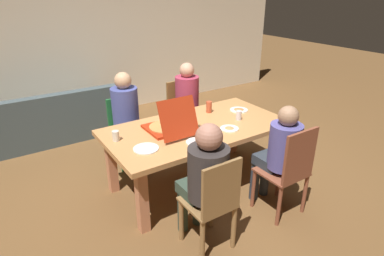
{
  "coord_description": "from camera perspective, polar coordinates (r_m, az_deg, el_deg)",
  "views": [
    {
      "loc": [
        -1.87,
        -2.76,
        2.2
      ],
      "look_at": [
        0.0,
        0.1,
        0.69
      ],
      "focal_mm": 30.3,
      "sensor_mm": 36.0,
      "label": 1
    }
  ],
  "objects": [
    {
      "name": "ground_plane",
      "position": [
        4.0,
        0.8,
        -9.59
      ],
      "size": [
        20.0,
        20.0,
        0.0
      ],
      "primitive_type": "plane",
      "color": "brown"
    },
    {
      "name": "back_wall",
      "position": [
        6.14,
        -15.61,
        14.62
      ],
      "size": [
        7.77,
        0.12,
        2.62
      ],
      "primitive_type": "cube",
      "color": "beige",
      "rests_on": "ground"
    },
    {
      "name": "dining_table",
      "position": [
        3.68,
        0.85,
        -1.05
      ],
      "size": [
        2.05,
        1.08,
        0.75
      ],
      "color": "tan",
      "rests_on": "ground"
    },
    {
      "name": "chair_0",
      "position": [
        2.84,
        3.76,
        -13.1
      ],
      "size": [
        0.4,
        0.4,
        0.94
      ],
      "color": "olive",
      "rests_on": "ground"
    },
    {
      "name": "person_0",
      "position": [
        2.8,
        2.3,
        -8.21
      ],
      "size": [
        0.35,
        0.51,
        1.2
      ],
      "color": "#324336",
      "rests_on": "ground"
    },
    {
      "name": "chair_1",
      "position": [
        3.36,
        16.8,
        -6.89
      ],
      "size": [
        0.43,
        0.42,
        0.99
      ],
      "color": "brown",
      "rests_on": "ground"
    },
    {
      "name": "person_1",
      "position": [
        3.37,
        15.15,
        -3.72
      ],
      "size": [
        0.31,
        0.49,
        1.17
      ],
      "color": "#2D343C",
      "rests_on": "ground"
    },
    {
      "name": "chair_2",
      "position": [
        4.72,
        -1.47,
        2.85
      ],
      "size": [
        0.43,
        0.45,
        0.95
      ],
      "color": "olive",
      "rests_on": "ground"
    },
    {
      "name": "person_2",
      "position": [
        4.53,
        -0.55,
        4.92
      ],
      "size": [
        0.33,
        0.5,
        1.25
      ],
      "color": "#352D48",
      "rests_on": "ground"
    },
    {
      "name": "chair_3",
      "position": [
        4.34,
        -11.72,
        -0.02
      ],
      "size": [
        0.38,
        0.38,
        0.88
      ],
      "color": "#257237",
      "rests_on": "ground"
    },
    {
      "name": "person_3",
      "position": [
        4.14,
        -11.34,
        2.54
      ],
      "size": [
        0.33,
        0.51,
        1.25
      ],
      "color": "#3E3C4A",
      "rests_on": "ground"
    },
    {
      "name": "pizza_box_0",
      "position": [
        3.51,
        -4.25,
        0.32
      ],
      "size": [
        0.42,
        0.56,
        0.42
      ],
      "color": "#B52C11",
      "rests_on": "dining_table"
    },
    {
      "name": "plate_0",
      "position": [
        3.17,
        -8.09,
        -3.6
      ],
      "size": [
        0.25,
        0.25,
        0.01
      ],
      "color": "white",
      "rests_on": "dining_table"
    },
    {
      "name": "plate_1",
      "position": [
        4.14,
        8.25,
        3.22
      ],
      "size": [
        0.23,
        0.23,
        0.03
      ],
      "color": "white",
      "rests_on": "dining_table"
    },
    {
      "name": "plate_2",
      "position": [
        3.26,
        0.78,
        -2.5
      ],
      "size": [
        0.21,
        0.21,
        0.01
      ],
      "color": "white",
      "rests_on": "dining_table"
    },
    {
      "name": "plate_3",
      "position": [
        3.59,
        6.59,
        -0.05
      ],
      "size": [
        0.21,
        0.21,
        0.03
      ],
      "color": "white",
      "rests_on": "dining_table"
    },
    {
      "name": "drinking_glass_0",
      "position": [
        3.37,
        -13.27,
        -1.36
      ],
      "size": [
        0.07,
        0.07,
        0.11
      ],
      "primitive_type": "cylinder",
      "color": "silver",
      "rests_on": "dining_table"
    },
    {
      "name": "drinking_glass_1",
      "position": [
        3.84,
        8.23,
        2.22
      ],
      "size": [
        0.07,
        0.07,
        0.11
      ],
      "primitive_type": "cylinder",
      "color": "silver",
      "rests_on": "dining_table"
    },
    {
      "name": "drinking_glass_2",
      "position": [
        4.02,
        3.01,
        3.73
      ],
      "size": [
        0.07,
        0.07,
        0.14
      ],
      "primitive_type": "cylinder",
      "color": "#BC4B2D",
      "rests_on": "dining_table"
    },
    {
      "name": "couch",
      "position": [
        5.43,
        -23.22,
        1.01
      ],
      "size": [
        2.08,
        0.82,
        0.79
      ],
      "color": "#455357",
      "rests_on": "ground"
    }
  ]
}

